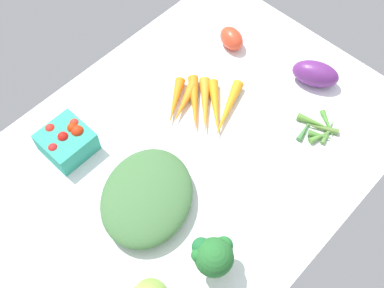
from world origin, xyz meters
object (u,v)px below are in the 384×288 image
Objects in this scene: berry_basket at (67,141)px; leafy_greens_clump at (147,197)px; roma_tomato at (231,38)px; broccoli_head at (213,256)px; eggplant at (315,74)px; okra_pile at (320,129)px; carrot_bunch at (202,106)px.

leafy_greens_clump is at bearing -82.69° from berry_basket.
roma_tomato is 52.94cm from berry_basket.
broccoli_head is 21.03cm from leafy_greens_clump.
eggplant is 0.49× the size of leafy_greens_clump.
broccoli_head is (-50.30, -38.51, 4.50)cm from roma_tomato.
eggplant reaches higher than okra_pile.
roma_tomato is 0.32× the size of leafy_greens_clump.
leafy_greens_clump is at bearing 125.82° from roma_tomato.
roma_tomato is at bearing 22.92° from carrot_bunch.
broccoli_head is 0.95× the size of eggplant.
roma_tomato is 0.35× the size of carrot_bunch.
leafy_greens_clump is at bearing -162.55° from carrot_bunch.
leafy_greens_clump is (3.13, -24.37, -0.18)cm from berry_basket.
roma_tomato is 0.67× the size of okra_pile.
broccoli_head is at bearing 143.36° from roma_tomato.
roma_tomato is 0.65× the size of eggplant.
leafy_greens_clump is at bearing 158.58° from okra_pile.
broccoli_head reaches higher than leafy_greens_clump.
leafy_greens_clump is (-43.14, 16.92, 2.42)cm from okra_pile.
berry_basket is 65.56cm from eggplant.
leafy_greens_clump is 29.16cm from carrot_bunch.
berry_basket is 62.07cm from okra_pile.
broccoli_head is at bearing -92.46° from leafy_greens_clump.
broccoli_head reaches higher than carrot_bunch.
eggplant is at bearing -28.18° from berry_basket.
leafy_greens_clump reaches higher than okra_pile.
carrot_bunch is at bearing 36.69° from eggplant.
carrot_bunch reaches higher than okra_pile.
roma_tomato is at bearing 19.89° from leafy_greens_clump.
berry_basket is at bearing 38.17° from eggplant.
berry_basket is at bearing 97.31° from leafy_greens_clump.
broccoli_head is 41.43cm from carrot_bunch.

